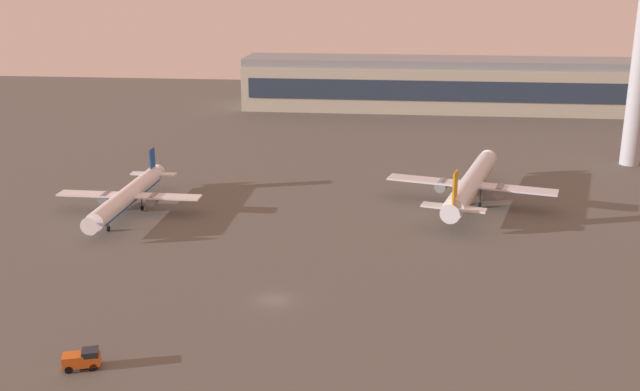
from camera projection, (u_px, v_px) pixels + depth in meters
ground_plane at (274, 300)px, 103.24m from camera, size 416.00×416.00×0.00m
terminal_building at (439, 84)px, 239.95m from camera, size 125.57×22.40×16.40m
airplane_near_gate at (128, 195)px, 138.86m from camera, size 27.25×35.07×9.02m
airplane_taxiway_distant at (471, 183)px, 144.28m from camera, size 32.49×41.41×10.77m
cargo_loader at (82, 359)px, 85.30m from camera, size 4.55×3.21×2.25m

